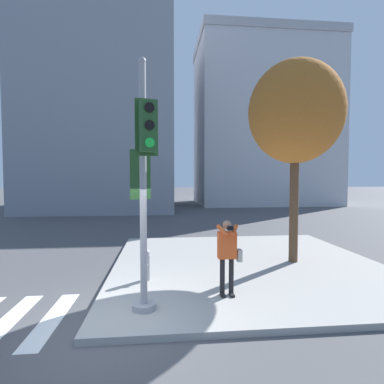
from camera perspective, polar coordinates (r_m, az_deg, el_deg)
ground_plane at (r=6.06m, az=-15.16°, el=-24.06°), size 160.00×160.00×0.00m
sidewalk_corner at (r=9.58m, az=10.40°, el=-13.40°), size 8.00×8.00×0.14m
traffic_signal_pole at (r=5.85m, az=-9.26°, el=2.90°), size 0.58×1.28×4.87m
person_photographer at (r=6.73m, az=6.83°, el=-11.09°), size 0.58×0.54×1.65m
street_tree at (r=9.86m, az=19.09°, el=14.04°), size 2.82×2.82×6.12m
fire_hydrant at (r=7.85m, az=-8.63°, el=-13.57°), size 0.18×0.24×0.78m
building_left at (r=29.45m, az=-15.96°, el=16.16°), size 11.94×13.12×19.22m
building_right at (r=33.27m, az=13.24°, el=12.60°), size 13.83×9.22×16.91m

